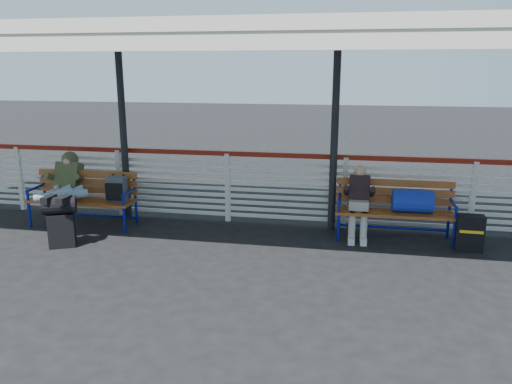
% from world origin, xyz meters
% --- Properties ---
extents(ground, '(60.00, 60.00, 0.00)m').
position_xyz_m(ground, '(0.00, 0.00, 0.00)').
color(ground, black).
rests_on(ground, ground).
extents(fence, '(12.08, 0.08, 1.24)m').
position_xyz_m(fence, '(0.00, 1.90, 0.66)').
color(fence, silver).
rests_on(fence, ground).
extents(canopy, '(12.60, 3.60, 3.16)m').
position_xyz_m(canopy, '(-0.00, 0.87, 3.04)').
color(canopy, silver).
rests_on(canopy, ground).
extents(luggage_stack, '(0.53, 0.43, 0.78)m').
position_xyz_m(luggage_stack, '(-2.14, 0.18, 0.42)').
color(luggage_stack, black).
rests_on(luggage_stack, ground).
extents(bench_left, '(1.80, 0.56, 0.92)m').
position_xyz_m(bench_left, '(-2.17, 1.22, 0.58)').
color(bench_left, '#A95B20').
rests_on(bench_left, ground).
extents(bench_right, '(1.80, 0.56, 0.92)m').
position_xyz_m(bench_right, '(2.90, 1.44, 0.60)').
color(bench_right, '#A95B20').
rests_on(bench_right, ground).
extents(traveler_man, '(0.93, 1.64, 0.77)m').
position_xyz_m(traveler_man, '(-2.48, 0.87, 0.69)').
color(traveler_man, '#8199AD').
rests_on(traveler_man, ground).
extents(companion_person, '(0.32, 0.66, 1.15)m').
position_xyz_m(companion_person, '(2.22, 1.43, 0.60)').
color(companion_person, '#AFAB9E').
rests_on(companion_person, ground).
extents(suitcase_side, '(0.40, 0.25, 0.54)m').
position_xyz_m(suitcase_side, '(3.82, 1.13, 0.27)').
color(suitcase_side, black).
rests_on(suitcase_side, ground).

